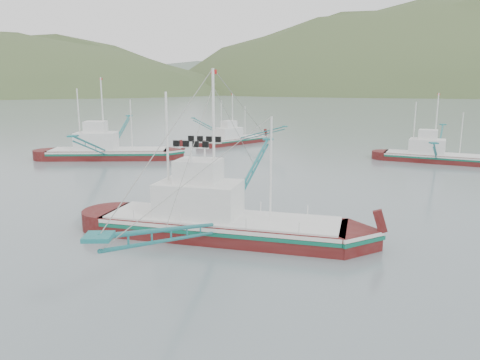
{
  "coord_description": "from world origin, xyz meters",
  "views": [
    {
      "loc": [
        -0.68,
        -28.96,
        10.64
      ],
      "look_at": [
        0.0,
        6.0,
        3.2
      ],
      "focal_mm": 35.0,
      "sensor_mm": 36.0,
      "label": 1
    }
  ],
  "objects_px": {
    "bg_boat_left": "(107,147)",
    "bg_boat_far": "(234,132)",
    "main_boat": "(220,204)",
    "bg_boat_right": "(437,147)"
  },
  "relations": [
    {
      "from": "bg_boat_left",
      "to": "bg_boat_far",
      "type": "xyz_separation_m",
      "value": [
        17.72,
        15.54,
        0.35
      ]
    },
    {
      "from": "main_boat",
      "to": "bg_boat_far",
      "type": "height_order",
      "value": "main_boat"
    },
    {
      "from": "main_boat",
      "to": "bg_boat_right",
      "type": "height_order",
      "value": "main_boat"
    },
    {
      "from": "bg_boat_left",
      "to": "bg_boat_far",
      "type": "distance_m",
      "value": 23.57
    },
    {
      "from": "main_boat",
      "to": "bg_boat_far",
      "type": "bearing_deg",
      "value": 104.65
    },
    {
      "from": "bg_boat_right",
      "to": "bg_boat_far",
      "type": "relative_size",
      "value": 1.17
    },
    {
      "from": "main_boat",
      "to": "bg_boat_far",
      "type": "xyz_separation_m",
      "value": [
        1.32,
        49.0,
        -0.37
      ]
    },
    {
      "from": "main_boat",
      "to": "bg_boat_right",
      "type": "xyz_separation_m",
      "value": [
        28.11,
        29.91,
        -0.34
      ]
    },
    {
      "from": "bg_boat_right",
      "to": "bg_boat_left",
      "type": "height_order",
      "value": "bg_boat_left"
    },
    {
      "from": "main_boat",
      "to": "bg_boat_far",
      "type": "distance_m",
      "value": 49.02
    }
  ]
}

